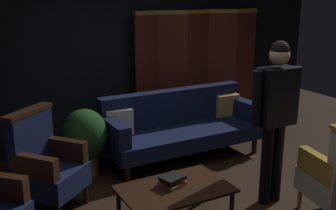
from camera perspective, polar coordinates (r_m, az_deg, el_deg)
The scene contains 10 objects.
back_wall at distance 5.83m, azimuth -7.94°, elevation 8.11°, with size 7.20×0.10×2.80m, color black.
folding_screen at distance 6.27m, azimuth 4.26°, elevation 4.89°, with size 2.18×0.27×1.90m.
velvet_couch at distance 5.39m, azimuth 1.78°, elevation -2.72°, with size 2.12×0.78×0.88m.
coffee_table at distance 3.80m, azimuth 0.99°, elevation -12.21°, with size 1.00×0.64×0.42m.
armchair_wing_left at distance 4.26m, azimuth -16.85°, elevation -7.97°, with size 0.81×0.81×1.04m.
standing_figure at distance 4.18m, azimuth 14.94°, elevation -0.48°, with size 0.59×0.23×1.70m.
potted_plant at distance 4.89m, azimuth -11.63°, elevation -4.61°, with size 0.54×0.54×0.84m.
book_tan_leather at distance 3.81m, azimuth 0.61°, elevation -11.04°, with size 0.20×0.18×0.03m, color #9E7A47.
book_red_leather at distance 3.80m, azimuth 0.61°, elevation -10.63°, with size 0.20×0.15×0.03m, color maroon.
book_black_cloth at distance 3.78m, azimuth 0.62°, elevation -10.22°, with size 0.21×0.17×0.03m, color black.
Camera 1 is at (-2.07, -2.95, 2.14)m, focal length 43.21 mm.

